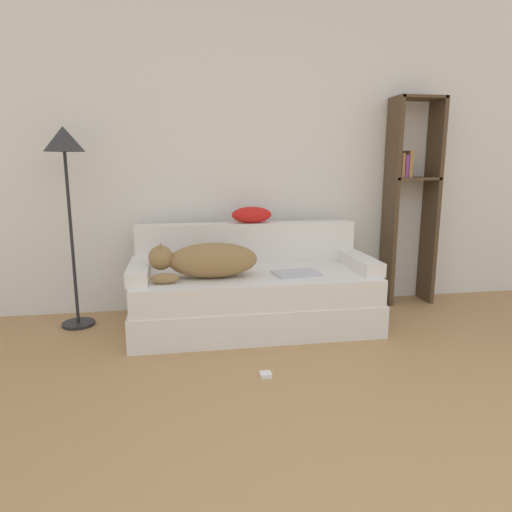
# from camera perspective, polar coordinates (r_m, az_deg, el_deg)

# --- Properties ---
(wall_back) EXTENTS (6.84, 0.06, 2.70)m
(wall_back) POSITION_cam_1_polar(r_m,az_deg,el_deg) (4.06, 1.77, 12.77)
(wall_back) COLOR silver
(wall_back) RESTS_ON ground_plane
(couch) EXTENTS (1.85, 0.83, 0.44)m
(couch) POSITION_cam_1_polar(r_m,az_deg,el_deg) (3.56, -0.26, -5.58)
(couch) COLOR silver
(couch) RESTS_ON ground_plane
(couch_backrest) EXTENTS (1.81, 0.15, 0.34)m
(couch_backrest) POSITION_cam_1_polar(r_m,az_deg,el_deg) (3.80, -1.13, 1.62)
(couch_backrest) COLOR silver
(couch_backrest) RESTS_ON couch
(couch_arm_left) EXTENTS (0.15, 0.64, 0.10)m
(couch_arm_left) POSITION_cam_1_polar(r_m,az_deg,el_deg) (3.45, -14.36, -1.78)
(couch_arm_left) COLOR silver
(couch_arm_left) RESTS_ON couch
(couch_arm_right) EXTENTS (0.15, 0.64, 0.10)m
(couch_arm_right) POSITION_cam_1_polar(r_m,az_deg,el_deg) (3.72, 12.82, -0.76)
(couch_arm_right) COLOR silver
(couch_arm_right) RESTS_ON couch
(dog) EXTENTS (0.79, 0.32, 0.27)m
(dog) POSITION_cam_1_polar(r_m,az_deg,el_deg) (3.34, -6.19, -0.53)
(dog) COLOR olive
(dog) RESTS_ON couch
(laptop) EXTENTS (0.36, 0.27, 0.02)m
(laptop) POSITION_cam_1_polar(r_m,az_deg,el_deg) (3.46, 5.07, -2.16)
(laptop) COLOR #B7B7BC
(laptop) RESTS_ON couch
(throw_pillow) EXTENTS (0.33, 0.19, 0.13)m
(throw_pillow) POSITION_cam_1_polar(r_m,az_deg,el_deg) (3.76, -0.56, 5.17)
(throw_pillow) COLOR red
(throw_pillow) RESTS_ON couch_backrest
(bookshelf) EXTENTS (0.43, 0.26, 1.82)m
(bookshelf) POSITION_cam_1_polar(r_m,az_deg,el_deg) (4.32, 18.81, 7.51)
(bookshelf) COLOR #4C3823
(bookshelf) RESTS_ON ground_plane
(floor_lamp) EXTENTS (0.29, 0.29, 1.53)m
(floor_lamp) POSITION_cam_1_polar(r_m,az_deg,el_deg) (3.72, -22.74, 10.99)
(floor_lamp) COLOR #232326
(floor_lamp) RESTS_ON ground_plane
(power_adapter) EXTENTS (0.07, 0.07, 0.03)m
(power_adapter) POSITION_cam_1_polar(r_m,az_deg,el_deg) (2.84, 1.22, -14.62)
(power_adapter) COLOR white
(power_adapter) RESTS_ON ground_plane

